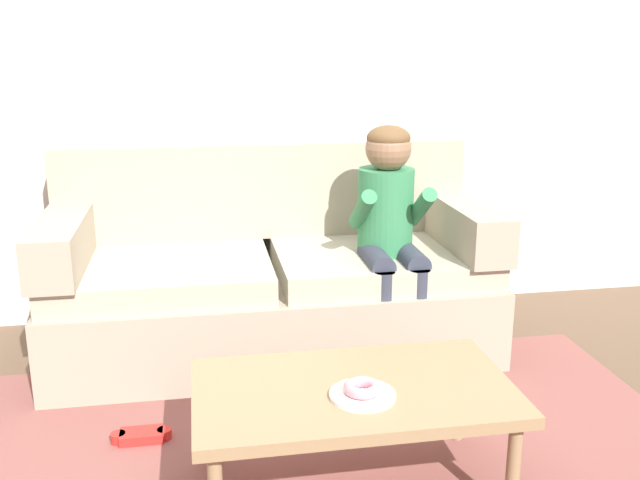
# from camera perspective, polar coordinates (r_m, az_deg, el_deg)

# --- Properties ---
(ground) EXTENTS (10.00, 10.00, 0.00)m
(ground) POSITION_cam_1_polar(r_m,az_deg,el_deg) (2.86, -1.12, -15.24)
(ground) COLOR brown
(wall_back) EXTENTS (8.00, 0.10, 2.80)m
(wall_back) POSITION_cam_1_polar(r_m,az_deg,el_deg) (3.84, -4.59, 14.58)
(wall_back) COLOR silver
(wall_back) RESTS_ON ground
(area_rug) EXTENTS (2.90, 1.91, 0.01)m
(area_rug) POSITION_cam_1_polar(r_m,az_deg,el_deg) (2.65, -0.24, -17.87)
(area_rug) COLOR brown
(area_rug) RESTS_ON ground
(couch) EXTENTS (2.06, 0.90, 0.98)m
(couch) POSITION_cam_1_polar(r_m,az_deg,el_deg) (3.48, -3.90, -3.14)
(couch) COLOR tan
(couch) RESTS_ON ground
(coffee_table) EXTENTS (1.04, 0.59, 0.39)m
(coffee_table) POSITION_cam_1_polar(r_m,az_deg,el_deg) (2.37, 2.68, -12.44)
(coffee_table) COLOR #937551
(coffee_table) RESTS_ON ground
(person_child) EXTENTS (0.34, 0.58, 1.10)m
(person_child) POSITION_cam_1_polar(r_m,az_deg,el_deg) (3.29, 5.61, 1.53)
(person_child) COLOR #337A4C
(person_child) RESTS_ON ground
(plate) EXTENTS (0.21, 0.21, 0.01)m
(plate) POSITION_cam_1_polar(r_m,az_deg,el_deg) (2.29, 3.42, -12.28)
(plate) COLOR white
(plate) RESTS_ON coffee_table
(donut) EXTENTS (0.16, 0.16, 0.04)m
(donut) POSITION_cam_1_polar(r_m,az_deg,el_deg) (2.28, 3.43, -11.73)
(donut) COLOR pink
(donut) RESTS_ON plate
(toy_controller) EXTENTS (0.23, 0.09, 0.05)m
(toy_controller) POSITION_cam_1_polar(r_m,az_deg,el_deg) (2.87, -14.08, -15.04)
(toy_controller) COLOR red
(toy_controller) RESTS_ON ground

